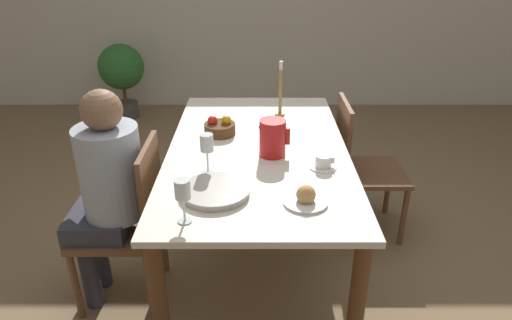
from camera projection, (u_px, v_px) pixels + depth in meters
name	position (u px, v px, depth m)	size (l,w,h in m)	color
ground_plane	(256.00, 266.00, 2.72)	(20.00, 20.00, 0.00)	#7F6647
dining_table	(256.00, 167.00, 2.42)	(0.92, 1.63, 0.78)	silver
chair_person_side	(128.00, 221.00, 2.31)	(0.42, 0.42, 0.89)	brown
chair_opposite	(358.00, 165.00, 2.87)	(0.42, 0.42, 0.89)	brown
person_seated	(104.00, 185.00, 2.21)	(0.39, 0.41, 1.16)	#33333D
red_pitcher	(271.00, 138.00, 2.26)	(0.16, 0.13, 0.19)	red
wine_glass_water	(205.00, 145.00, 2.07)	(0.06, 0.06, 0.19)	white
wine_glass_juice	(181.00, 192.00, 1.71)	(0.06, 0.06, 0.18)	white
teacup_near_person	(321.00, 162.00, 2.16)	(0.13, 0.13, 0.06)	white
serving_tray	(213.00, 191.00, 1.94)	(0.30, 0.30, 0.03)	#B7B2A8
bread_plate	(304.00, 198.00, 1.88)	(0.19, 0.19, 0.08)	white
fruit_bowl	(218.00, 128.00, 2.52)	(0.17, 0.17, 0.11)	brown
candlestick_tall	(278.00, 95.00, 2.74)	(0.06, 0.06, 0.34)	olive
potted_plant	(119.00, 71.00, 4.71)	(0.47, 0.47, 0.78)	#4C4742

